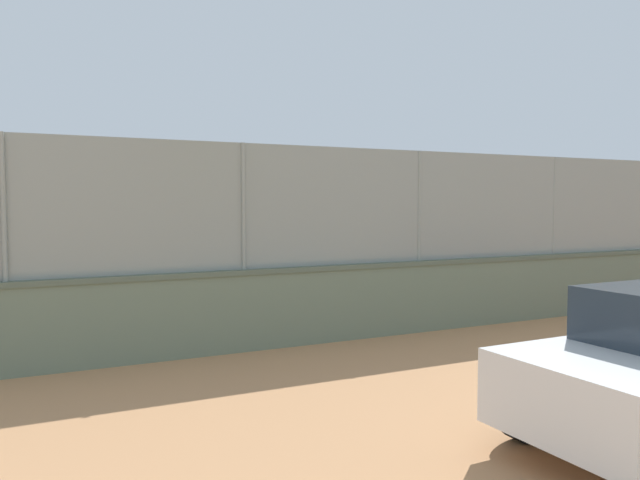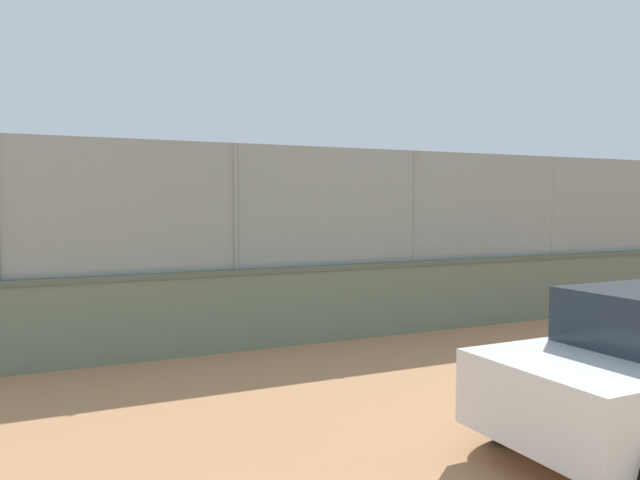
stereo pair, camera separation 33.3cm
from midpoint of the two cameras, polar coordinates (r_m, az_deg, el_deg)
ground_plane at (r=20.62m, az=-7.07°, el=-3.20°), size 260.00×260.00×0.00m
perimeter_wall at (r=12.68m, az=15.76°, el=-4.45°), size 24.33×0.51×1.31m
fence_panel_on_wall at (r=12.56m, az=15.88°, el=3.05°), size 23.91×0.18×2.02m
player_at_service_line at (r=20.50m, az=-0.59°, el=-0.60°), size 1.18×0.73×1.58m
player_near_wall_returning at (r=17.99m, az=-11.51°, el=-1.12°), size 1.12×0.82×1.64m
sports_ball at (r=20.18m, az=3.97°, el=-3.18°), size 0.10×0.10×0.10m
spare_ball_by_wall at (r=12.79m, az=8.12°, el=-6.97°), size 0.15×0.15×0.15m
courtside_bench at (r=11.43m, az=-15.00°, el=-6.32°), size 1.60×0.39×0.87m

